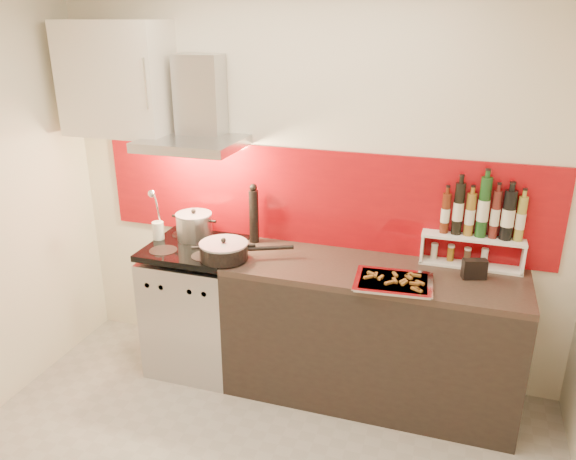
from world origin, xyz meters
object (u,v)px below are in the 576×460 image
(pepper_mill, at_px, (254,214))
(stock_pot, at_px, (194,226))
(counter, at_px, (370,334))
(baking_tray, at_px, (394,282))
(range_stove, at_px, (198,307))
(saute_pan, at_px, (225,251))

(pepper_mill, bearing_deg, stock_pot, -167.30)
(counter, xyz_separation_m, baking_tray, (0.14, -0.17, 0.47))
(range_stove, distance_m, counter, 1.20)
(range_stove, relative_size, counter, 0.51)
(range_stove, height_order, stock_pot, stock_pot)
(range_stove, relative_size, baking_tray, 1.97)
(counter, height_order, saute_pan, saute_pan)
(range_stove, bearing_deg, pepper_mill, 29.58)
(pepper_mill, bearing_deg, range_stove, -150.42)
(range_stove, height_order, pepper_mill, pepper_mill)
(counter, distance_m, saute_pan, 1.06)
(counter, height_order, baking_tray, baking_tray)
(range_stove, height_order, baking_tray, baking_tray)
(saute_pan, distance_m, pepper_mill, 0.37)
(baking_tray, bearing_deg, counter, 129.57)
(counter, relative_size, saute_pan, 3.24)
(saute_pan, height_order, pepper_mill, pepper_mill)
(range_stove, xyz_separation_m, pepper_mill, (0.35, 0.20, 0.66))
(stock_pot, height_order, pepper_mill, pepper_mill)
(range_stove, xyz_separation_m, saute_pan, (0.29, -0.14, 0.52))
(range_stove, bearing_deg, counter, 0.23)
(pepper_mill, relative_size, baking_tray, 0.88)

